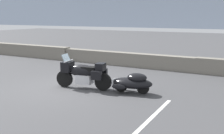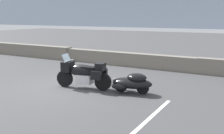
{
  "view_description": "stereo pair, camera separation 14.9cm",
  "coord_description": "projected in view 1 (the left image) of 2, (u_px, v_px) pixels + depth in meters",
  "views": [
    {
      "loc": [
        6.41,
        -7.98,
        2.77
      ],
      "look_at": [
        1.67,
        0.73,
        0.85
      ],
      "focal_mm": 41.74,
      "sensor_mm": 36.0,
      "label": 1
    },
    {
      "loc": [
        6.54,
        -7.91,
        2.77
      ],
      "look_at": [
        1.67,
        0.73,
        0.85
      ],
      "focal_mm": 41.74,
      "sensor_mm": 36.0,
      "label": 2
    }
  ],
  "objects": [
    {
      "name": "touring_motorcycle",
      "position": [
        83.0,
        73.0,
        10.11
      ],
      "size": [
        2.3,
        0.97,
        1.33
      ],
      "color": "black",
      "rests_on": "ground"
    },
    {
      "name": "car_shaped_trailer",
      "position": [
        132.0,
        82.0,
        9.52
      ],
      "size": [
        2.23,
        0.96,
        0.76
      ],
      "color": "black",
      "rests_on": "ground"
    },
    {
      "name": "parking_stripe_marker",
      "position": [
        151.0,
        118.0,
        7.2
      ],
      "size": [
        0.12,
        3.6,
        0.01
      ],
      "primitive_type": "cube",
      "color": "silver",
      "rests_on": "ground"
    },
    {
      "name": "stone_guard_wall",
      "position": [
        116.0,
        58.0,
        15.12
      ],
      "size": [
        24.0,
        0.66,
        0.84
      ],
      "color": "slate",
      "rests_on": "ground"
    },
    {
      "name": "ground_plane",
      "position": [
        67.0,
        87.0,
        10.42
      ],
      "size": [
        80.0,
        80.0,
        0.0
      ],
      "primitive_type": "plane",
      "color": "#424244"
    }
  ]
}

